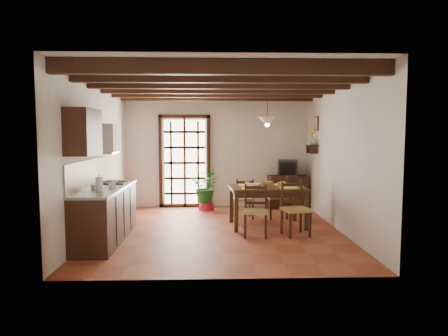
{
  "coord_description": "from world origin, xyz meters",
  "views": [
    {
      "loc": [
        -0.16,
        -7.38,
        1.84
      ],
      "look_at": [
        0.1,
        0.4,
        1.15
      ],
      "focal_mm": 32.0,
      "sensor_mm": 36.0,
      "label": 1
    }
  ],
  "objects_px": {
    "dining_table": "(267,192)",
    "potted_plant": "(206,186)",
    "chair_near_right": "(295,219)",
    "chair_far_right": "(277,205)",
    "chair_far_left": "(243,206)",
    "kitchen_counter": "(106,213)",
    "pendant_lamp": "(267,120)",
    "crt_tv": "(288,168)",
    "chair_near_left": "(256,220)",
    "sideboard": "(287,192)"
  },
  "relations": [
    {
      "from": "kitchen_counter",
      "to": "chair_near_right",
      "type": "distance_m",
      "value": 3.32
    },
    {
      "from": "crt_tv",
      "to": "pendant_lamp",
      "type": "bearing_deg",
      "value": -102.44
    },
    {
      "from": "chair_far_right",
      "to": "chair_near_left",
      "type": "bearing_deg",
      "value": 59.94
    },
    {
      "from": "sideboard",
      "to": "potted_plant",
      "type": "xyz_separation_m",
      "value": [
        -1.98,
        -0.18,
        0.17
      ]
    },
    {
      "from": "dining_table",
      "to": "chair_near_left",
      "type": "relative_size",
      "value": 1.65
    },
    {
      "from": "kitchen_counter",
      "to": "chair_near_right",
      "type": "height_order",
      "value": "kitchen_counter"
    },
    {
      "from": "chair_near_left",
      "to": "chair_far_right",
      "type": "height_order",
      "value": "chair_far_right"
    },
    {
      "from": "dining_table",
      "to": "pendant_lamp",
      "type": "relative_size",
      "value": 1.79
    },
    {
      "from": "kitchen_counter",
      "to": "pendant_lamp",
      "type": "distance_m",
      "value": 3.47
    },
    {
      "from": "chair_far_right",
      "to": "sideboard",
      "type": "distance_m",
      "value": 1.22
    },
    {
      "from": "crt_tv",
      "to": "potted_plant",
      "type": "height_order",
      "value": "potted_plant"
    },
    {
      "from": "chair_far_left",
      "to": "potted_plant",
      "type": "relative_size",
      "value": 0.44
    },
    {
      "from": "chair_far_left",
      "to": "chair_near_right",
      "type": "bearing_deg",
      "value": 112.78
    },
    {
      "from": "kitchen_counter",
      "to": "pendant_lamp",
      "type": "relative_size",
      "value": 2.66
    },
    {
      "from": "chair_near_right",
      "to": "chair_near_left",
      "type": "bearing_deg",
      "value": 169.34
    },
    {
      "from": "chair_near_right",
      "to": "kitchen_counter",
      "type": "bearing_deg",
      "value": 169.43
    },
    {
      "from": "chair_far_left",
      "to": "kitchen_counter",
      "type": "bearing_deg",
      "value": 26.86
    },
    {
      "from": "chair_near_right",
      "to": "pendant_lamp",
      "type": "xyz_separation_m",
      "value": [
        -0.41,
        0.82,
        1.78
      ]
    },
    {
      "from": "chair_far_left",
      "to": "crt_tv",
      "type": "height_order",
      "value": "crt_tv"
    },
    {
      "from": "chair_far_right",
      "to": "pendant_lamp",
      "type": "xyz_separation_m",
      "value": [
        -0.32,
        -0.67,
        1.79
      ]
    },
    {
      "from": "potted_plant",
      "to": "pendant_lamp",
      "type": "relative_size",
      "value": 2.33
    },
    {
      "from": "chair_near_right",
      "to": "chair_far_right",
      "type": "distance_m",
      "value": 1.49
    },
    {
      "from": "chair_near_left",
      "to": "kitchen_counter",
      "type": "bearing_deg",
      "value": -169.79
    },
    {
      "from": "sideboard",
      "to": "pendant_lamp",
      "type": "height_order",
      "value": "pendant_lamp"
    },
    {
      "from": "chair_far_right",
      "to": "chair_near_right",
      "type": "bearing_deg",
      "value": 85.78
    },
    {
      "from": "kitchen_counter",
      "to": "chair_far_right",
      "type": "bearing_deg",
      "value": 27.77
    },
    {
      "from": "chair_near_right",
      "to": "sideboard",
      "type": "distance_m",
      "value": 2.64
    },
    {
      "from": "crt_tv",
      "to": "potted_plant",
      "type": "xyz_separation_m",
      "value": [
        -1.98,
        -0.17,
        -0.42
      ]
    },
    {
      "from": "chair_near_right",
      "to": "crt_tv",
      "type": "xyz_separation_m",
      "value": [
        0.36,
        2.61,
        0.69
      ]
    },
    {
      "from": "kitchen_counter",
      "to": "chair_near_left",
      "type": "bearing_deg",
      "value": 3.67
    },
    {
      "from": "chair_near_right",
      "to": "chair_far_right",
      "type": "bearing_deg",
      "value": 79.15
    },
    {
      "from": "chair_far_left",
      "to": "chair_far_right",
      "type": "bearing_deg",
      "value": 176.79
    },
    {
      "from": "chair_near_left",
      "to": "pendant_lamp",
      "type": "bearing_deg",
      "value": 76.53
    },
    {
      "from": "dining_table",
      "to": "chair_far_right",
      "type": "xyz_separation_m",
      "value": [
        0.32,
        0.77,
        -0.4
      ]
    },
    {
      "from": "chair_near_left",
      "to": "dining_table",
      "type": "bearing_deg",
      "value": 74.16
    },
    {
      "from": "sideboard",
      "to": "pendant_lamp",
      "type": "bearing_deg",
      "value": -111.5
    },
    {
      "from": "chair_near_right",
      "to": "dining_table",
      "type": "bearing_deg",
      "value": 105.18
    },
    {
      "from": "kitchen_counter",
      "to": "dining_table",
      "type": "xyz_separation_m",
      "value": [
        2.9,
        0.93,
        0.21
      ]
    },
    {
      "from": "chair_near_right",
      "to": "chair_far_right",
      "type": "xyz_separation_m",
      "value": [
        -0.09,
        1.49,
        -0.01
      ]
    },
    {
      "from": "kitchen_counter",
      "to": "sideboard",
      "type": "xyz_separation_m",
      "value": [
        3.67,
        2.83,
        -0.08
      ]
    },
    {
      "from": "kitchen_counter",
      "to": "pendant_lamp",
      "type": "bearing_deg",
      "value": 19.56
    },
    {
      "from": "dining_table",
      "to": "chair_far_left",
      "type": "xyz_separation_m",
      "value": [
        -0.41,
        0.72,
        -0.42
      ]
    },
    {
      "from": "dining_table",
      "to": "chair_far_left",
      "type": "distance_m",
      "value": 0.93
    },
    {
      "from": "potted_plant",
      "to": "chair_far_right",
      "type": "bearing_deg",
      "value": -31.72
    },
    {
      "from": "dining_table",
      "to": "crt_tv",
      "type": "distance_m",
      "value": 2.06
    },
    {
      "from": "chair_near_right",
      "to": "pendant_lamp",
      "type": "distance_m",
      "value": 2.0
    },
    {
      "from": "chair_far_left",
      "to": "pendant_lamp",
      "type": "relative_size",
      "value": 1.02
    },
    {
      "from": "dining_table",
      "to": "potted_plant",
      "type": "distance_m",
      "value": 2.11
    },
    {
      "from": "chair_near_left",
      "to": "chair_far_left",
      "type": "relative_size",
      "value": 1.06
    },
    {
      "from": "kitchen_counter",
      "to": "dining_table",
      "type": "height_order",
      "value": "kitchen_counter"
    }
  ]
}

